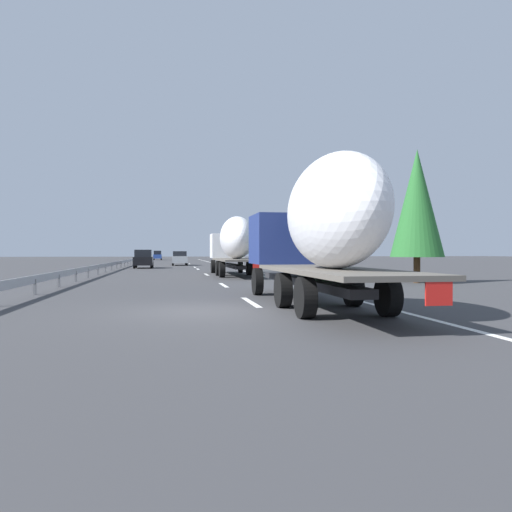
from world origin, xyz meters
TOP-DOWN VIEW (x-y plane):
  - ground_plane at (40.00, 0.00)m, footprint 260.00×260.00m
  - lane_stripe_0 at (2.00, -1.80)m, footprint 3.20×0.20m
  - lane_stripe_1 at (10.30, -1.80)m, footprint 3.20×0.20m
  - lane_stripe_2 at (21.88, -1.80)m, footprint 3.20×0.20m
  - lane_stripe_3 at (33.46, -1.80)m, footprint 3.20×0.20m
  - lane_stripe_4 at (39.46, -1.80)m, footprint 3.20×0.20m
  - lane_stripe_5 at (55.22, -1.80)m, footprint 3.20×0.20m
  - edge_line_right at (45.00, -5.50)m, footprint 110.00×0.20m
  - truck_lead at (20.13, -3.60)m, footprint 12.39×2.55m
  - truck_trailing at (0.26, -3.60)m, footprint 12.09×2.55m
  - car_silver_hatch at (47.44, -0.29)m, footprint 4.77×1.90m
  - car_black_suv at (37.30, 3.58)m, footprint 4.16×1.91m
  - car_blue_sedan at (90.84, 3.57)m, footprint 4.49×1.75m
  - road_sign at (36.01, -6.70)m, footprint 0.10×0.90m
  - tree_0 at (28.82, -12.33)m, footprint 3.17×3.17m
  - tree_1 at (10.31, -12.25)m, footprint 2.83×2.83m
  - tree_2 at (73.58, -12.05)m, footprint 3.59×3.59m
  - tree_3 at (18.58, -11.19)m, footprint 3.02×3.02m
  - guardrail_median at (43.00, 6.00)m, footprint 94.00×0.10m

SIDE VIEW (x-z plane):
  - ground_plane at x=40.00m, z-range 0.00..0.00m
  - lane_stripe_0 at x=2.00m, z-range 0.00..0.01m
  - lane_stripe_1 at x=10.30m, z-range 0.00..0.01m
  - lane_stripe_2 at x=21.88m, z-range 0.00..0.01m
  - lane_stripe_3 at x=33.46m, z-range 0.00..0.01m
  - lane_stripe_4 at x=39.46m, z-range 0.00..0.01m
  - lane_stripe_5 at x=55.22m, z-range 0.00..0.01m
  - edge_line_right at x=45.00m, z-range 0.00..0.01m
  - guardrail_median at x=43.00m, z-range 0.20..0.96m
  - car_silver_hatch at x=47.44m, z-range 0.02..1.79m
  - car_black_suv at x=37.30m, z-range 0.00..1.91m
  - car_blue_sedan at x=90.84m, z-range -0.01..1.96m
  - road_sign at x=36.01m, z-range 0.60..3.69m
  - truck_lead at x=20.13m, z-range 0.28..4.35m
  - truck_trailing at x=0.26m, z-range 0.26..4.58m
  - tree_1 at x=10.31m, z-range 0.68..7.88m
  - tree_0 at x=28.82m, z-range 0.70..7.97m
  - tree_2 at x=73.58m, z-range 0.70..8.08m
  - tree_3 at x=18.58m, z-range 0.89..8.13m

